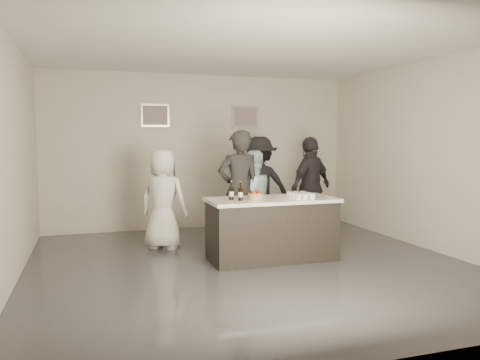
{
  "coord_description": "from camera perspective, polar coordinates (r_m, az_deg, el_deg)",
  "views": [
    {
      "loc": [
        -2.1,
        -6.04,
        1.76
      ],
      "look_at": [
        0.0,
        0.5,
        1.15
      ],
      "focal_mm": 35.0,
      "sensor_mm": 36.0,
      "label": 1
    }
  ],
  "objects": [
    {
      "name": "picture_left",
      "position": [
        9.1,
        -10.31,
        7.76
      ],
      "size": [
        0.54,
        0.04,
        0.44
      ],
      "primitive_type": "cube",
      "color": "#B2B2B7",
      "rests_on": "wall_back"
    },
    {
      "name": "ceiling",
      "position": [
        6.51,
        1.4,
        16.06
      ],
      "size": [
        6.0,
        6.0,
        0.0
      ],
      "primitive_type": "plane",
      "rotation": [
        3.14,
        0.0,
        0.0
      ],
      "color": "white"
    },
    {
      "name": "person_main_black",
      "position": [
        7.36,
        -0.13,
        -1.27
      ],
      "size": [
        0.7,
        0.46,
        1.89
      ],
      "primitive_type": "imported",
      "rotation": [
        0.0,
        0.0,
        3.16
      ],
      "color": "black",
      "rests_on": "ground"
    },
    {
      "name": "beer_bottle_b",
      "position": [
        6.49,
        0.07,
        -1.38
      ],
      "size": [
        0.07,
        0.07,
        0.26
      ],
      "primitive_type": "cylinder",
      "color": "black",
      "rests_on": "bar_counter"
    },
    {
      "name": "candles",
      "position": [
        6.37,
        2.01,
        -2.66
      ],
      "size": [
        0.24,
        0.08,
        0.01
      ],
      "primitive_type": "cube",
      "color": "pink",
      "rests_on": "bar_counter"
    },
    {
      "name": "floor",
      "position": [
        6.63,
        1.34,
        -10.32
      ],
      "size": [
        6.0,
        6.0,
        0.0
      ],
      "primitive_type": "plane",
      "color": "#3D3D42",
      "rests_on": "ground"
    },
    {
      "name": "person_main_blue",
      "position": [
        7.69,
        1.44,
        -2.21
      ],
      "size": [
        0.9,
        0.79,
        1.57
      ],
      "primitive_type": "imported",
      "rotation": [
        0.0,
        0.0,
        3.44
      ],
      "color": "#B6E5EE",
      "rests_on": "ground"
    },
    {
      "name": "bar_counter",
      "position": [
        6.86,
        3.88,
        -5.95
      ],
      "size": [
        1.86,
        0.86,
        0.9
      ],
      "primitive_type": "cube",
      "color": "white",
      "rests_on": "ground"
    },
    {
      "name": "person_guest_back",
      "position": [
        8.6,
        2.37,
        -0.68
      ],
      "size": [
        1.22,
        0.78,
        1.8
      ],
      "primitive_type": "imported",
      "rotation": [
        0.0,
        0.0,
        3.04
      ],
      "color": "black",
      "rests_on": "ground"
    },
    {
      "name": "wall_back",
      "position": [
        9.28,
        -4.74,
        3.45
      ],
      "size": [
        6.0,
        0.04,
        3.0
      ],
      "primitive_type": "cube",
      "color": "beige",
      "rests_on": "ground"
    },
    {
      "name": "wall_right",
      "position": [
        7.91,
        22.4,
        2.81
      ],
      "size": [
        0.04,
        6.0,
        3.0
      ],
      "primitive_type": "cube",
      "color": "beige",
      "rests_on": "ground"
    },
    {
      "name": "wall_left",
      "position": [
        6.11,
        -26.29,
        2.12
      ],
      "size": [
        0.04,
        6.0,
        3.0
      ],
      "primitive_type": "cube",
      "color": "beige",
      "rests_on": "ground"
    },
    {
      "name": "person_guest_right",
      "position": [
        8.44,
        8.63,
        -0.86
      ],
      "size": [
        1.13,
        0.88,
        1.79
      ],
      "primitive_type": "imported",
      "rotation": [
        0.0,
        0.0,
        3.64
      ],
      "color": "#27232A",
      "rests_on": "ground"
    },
    {
      "name": "picture_right",
      "position": [
        9.5,
        0.61,
        7.72
      ],
      "size": [
        0.54,
        0.04,
        0.44
      ],
      "primitive_type": "cube",
      "color": "#B2B2B7",
      "rests_on": "wall_back"
    },
    {
      "name": "tumbler_cluster",
      "position": [
        6.86,
        7.4,
        -1.84
      ],
      "size": [
        0.3,
        0.4,
        0.08
      ],
      "primitive_type": "cube",
      "color": "#C46C12",
      "rests_on": "bar_counter"
    },
    {
      "name": "person_guest_left",
      "position": [
        7.57,
        -9.35,
        -2.3
      ],
      "size": [
        0.93,
        0.86,
        1.59
      ],
      "primitive_type": "imported",
      "rotation": [
        0.0,
        0.0,
        2.55
      ],
      "color": "white",
      "rests_on": "ground"
    },
    {
      "name": "cake",
      "position": [
        6.62,
        1.87,
        -2.06
      ],
      "size": [
        0.2,
        0.2,
        0.08
      ],
      "primitive_type": "cylinder",
      "color": "orange",
      "rests_on": "bar_counter"
    },
    {
      "name": "beer_bottle_a",
      "position": [
        6.56,
        -1.05,
        -1.31
      ],
      "size": [
        0.07,
        0.07,
        0.26
      ],
      "primitive_type": "cylinder",
      "color": "black",
      "rests_on": "bar_counter"
    },
    {
      "name": "wall_front",
      "position": [
        3.7,
        16.83,
        0.87
      ],
      "size": [
        6.0,
        0.04,
        3.0
      ],
      "primitive_type": "cube",
      "color": "beige",
      "rests_on": "ground"
    }
  ]
}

